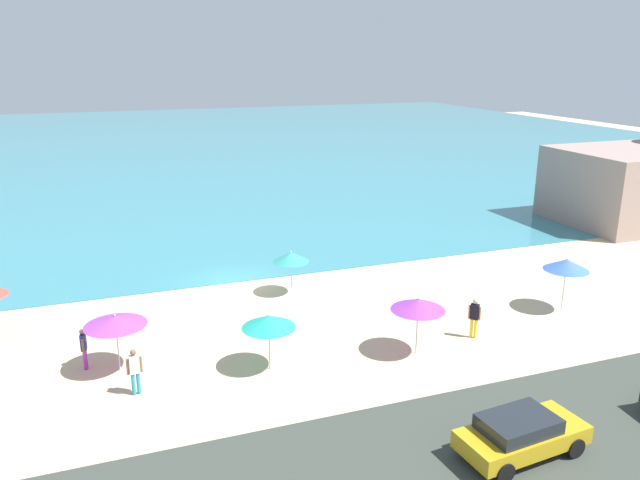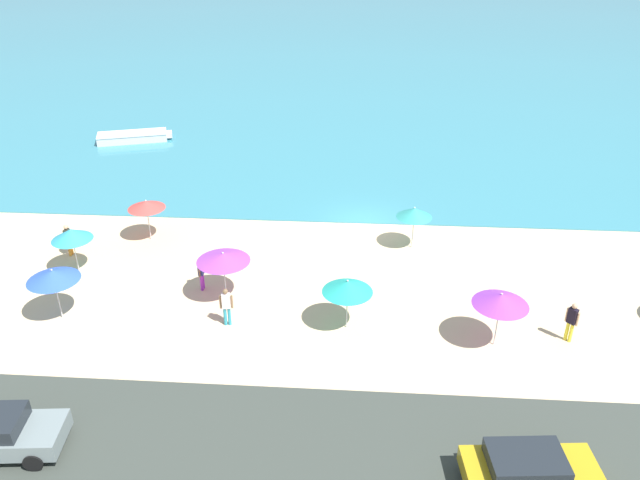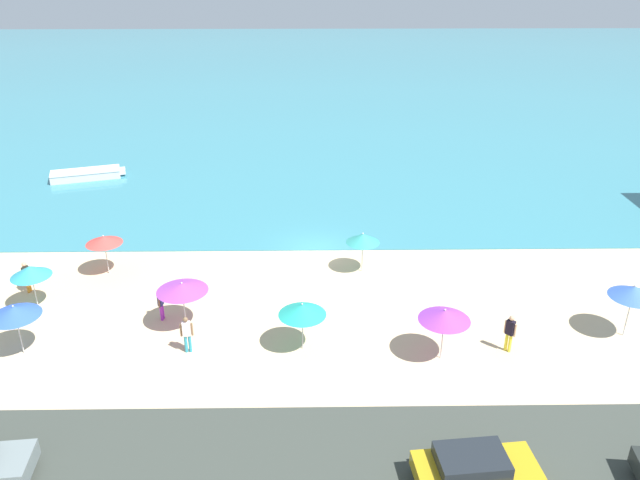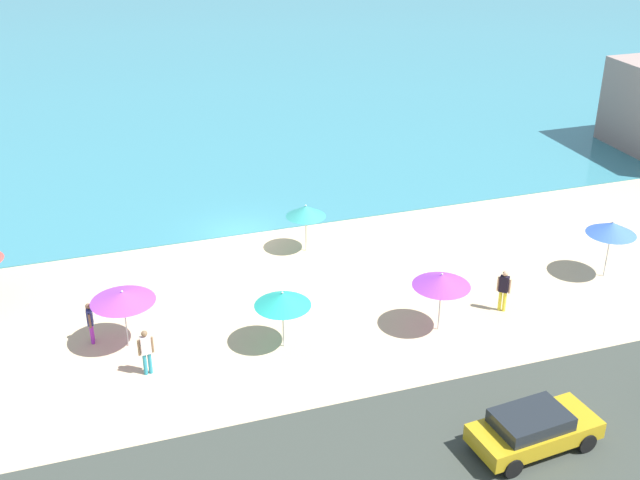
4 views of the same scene
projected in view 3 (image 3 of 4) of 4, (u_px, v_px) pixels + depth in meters
The scene contains 16 objects.
ground_plane at pixel (316, 251), 37.11m from camera, with size 160.00×160.00×0.00m, color #D4B68B.
sea at pixel (312, 76), 86.83m from camera, with size 150.00×110.00×0.05m, color teal.
beach_umbrella_0 at pixel (363, 238), 33.94m from camera, with size 1.85×1.85×2.34m.
beach_umbrella_1 at pixel (182, 287), 28.80m from camera, with size 2.41×2.41×2.41m.
beach_umbrella_2 at pixel (30, 271), 30.54m from camera, with size 1.97×1.97×2.34m.
beach_umbrella_3 at pixel (445, 315), 26.52m from camera, with size 2.25×2.25×2.51m.
beach_umbrella_4 at pixel (104, 240), 33.70m from camera, with size 1.97×1.97×2.32m.
beach_umbrella_5 at pixel (634, 292), 28.06m from camera, with size 2.14×2.14×2.68m.
beach_umbrella_6 at pixel (14, 311), 26.89m from camera, with size 2.23×2.23×2.45m.
beach_umbrella_7 at pixel (302, 310), 27.22m from camera, with size 2.13×2.13×2.37m.
bather_0 at pixel (161, 302), 29.91m from camera, with size 0.25×0.57×1.70m.
bather_1 at pixel (510, 331), 27.50m from camera, with size 0.43×0.43×1.82m.
bather_2 at pixel (187, 333), 27.44m from camera, with size 0.57×0.26×1.80m.
bather_3 at pixel (26, 275), 32.31m from camera, with size 0.26×0.57×1.72m.
parked_car_1 at pixel (475, 469), 20.60m from camera, with size 4.23×2.18×1.35m.
skiff_nearshore at pixel (87, 174), 48.36m from camera, with size 5.67×3.14×0.67m.
Camera 3 is at (-0.24, -33.29, 16.42)m, focal length 35.00 mm.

